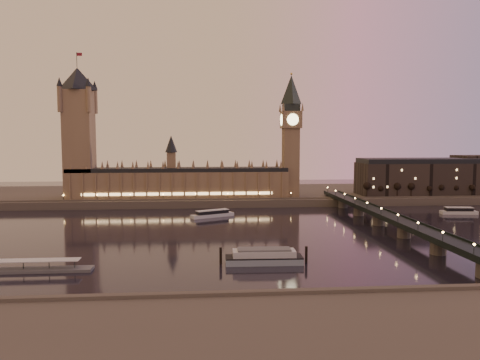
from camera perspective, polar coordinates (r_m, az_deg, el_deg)
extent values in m
plane|color=black|center=(275.31, -0.25, -6.53)|extent=(700.00, 700.00, 0.00)
cube|color=#423D35|center=(439.96, 1.99, -1.76)|extent=(560.00, 130.00, 6.00)
cube|color=brown|center=(392.24, -7.46, -0.58)|extent=(180.00, 26.00, 22.00)
cube|color=black|center=(391.21, -7.48, 1.26)|extent=(180.00, 22.00, 3.20)
cube|color=#FFCC7F|center=(379.48, -7.54, -1.68)|extent=(153.00, 0.25, 2.20)
cube|color=brown|center=(402.35, -18.99, 4.04)|extent=(22.00, 22.00, 88.00)
cone|color=black|center=(405.13, -19.22, 11.55)|extent=(31.68, 31.68, 18.00)
cylinder|color=black|center=(407.16, -19.28, 13.65)|extent=(0.44, 0.44, 12.00)
cube|color=maroon|center=(407.35, -18.99, 14.29)|extent=(4.00, 0.15, 2.50)
cube|color=brown|center=(397.50, 6.18, 2.11)|extent=(13.00, 13.00, 58.00)
cube|color=brown|center=(397.28, 6.23, 7.30)|extent=(16.00, 16.00, 14.00)
cylinder|color=#FFEAA5|center=(389.26, 6.46, 7.35)|extent=(9.60, 0.35, 9.60)
cylinder|color=#FFEAA5|center=(395.83, 5.06, 7.32)|extent=(0.35, 9.60, 9.60)
cube|color=black|center=(397.80, 6.25, 8.74)|extent=(13.00, 13.00, 6.00)
cone|color=black|center=(399.05, 6.27, 10.89)|extent=(17.68, 17.68, 24.00)
sphere|color=gold|center=(400.58, 6.29, 12.74)|extent=(2.00, 2.00, 2.00)
cube|color=black|center=(295.38, 17.90, -4.40)|extent=(13.00, 260.00, 2.00)
cube|color=black|center=(292.80, 16.76, -4.16)|extent=(0.60, 260.00, 1.00)
cube|color=black|center=(297.61, 19.03, -4.07)|extent=(0.60, 260.00, 1.00)
cube|color=black|center=(441.72, 21.22, 0.14)|extent=(110.00, 36.00, 28.00)
cube|color=black|center=(440.73, 21.29, 2.21)|extent=(108.00, 34.00, 4.00)
cylinder|color=black|center=(404.79, 15.29, -1.53)|extent=(0.70, 0.70, 8.07)
sphere|color=black|center=(404.34, 15.30, -0.94)|extent=(5.38, 5.38, 5.38)
cylinder|color=black|center=(409.38, 16.99, -1.50)|extent=(0.70, 0.70, 8.07)
sphere|color=black|center=(408.93, 17.01, -0.92)|extent=(5.38, 5.38, 5.38)
cylinder|color=black|center=(414.32, 18.66, -1.47)|extent=(0.70, 0.70, 8.07)
sphere|color=black|center=(413.88, 18.67, -0.89)|extent=(5.38, 5.38, 5.38)
cylinder|color=black|center=(419.60, 20.28, -1.44)|extent=(0.70, 0.70, 8.07)
sphere|color=black|center=(419.17, 20.30, -0.87)|extent=(5.38, 5.38, 5.38)
cylinder|color=black|center=(425.22, 21.86, -1.41)|extent=(0.70, 0.70, 8.07)
sphere|color=black|center=(424.79, 21.88, -0.84)|extent=(5.38, 5.38, 5.38)
cylinder|color=black|center=(431.14, 23.40, -1.38)|extent=(0.70, 0.70, 8.07)
sphere|color=black|center=(430.72, 23.42, -0.82)|extent=(5.38, 5.38, 5.38)
cylinder|color=black|center=(437.37, 24.90, -1.35)|extent=(0.70, 0.70, 8.07)
sphere|color=black|center=(436.96, 24.92, -0.80)|extent=(5.38, 5.38, 5.38)
cylinder|color=black|center=(443.89, 26.35, -1.31)|extent=(0.70, 0.70, 8.07)
sphere|color=black|center=(443.48, 26.37, -0.77)|extent=(5.38, 5.38, 5.38)
cube|color=silver|center=(332.29, -3.37, -4.32)|extent=(31.47, 20.29, 2.33)
cube|color=black|center=(331.92, -3.38, -3.93)|extent=(23.53, 15.50, 2.33)
cube|color=silver|center=(331.71, -3.38, -3.69)|extent=(24.22, 16.03, 0.42)
cube|color=silver|center=(380.27, 25.11, -3.60)|extent=(26.37, 10.02, 2.36)
cube|color=black|center=(379.94, 25.13, -3.25)|extent=(19.58, 7.97, 2.36)
cube|color=silver|center=(379.75, 25.13, -3.04)|extent=(20.13, 8.31, 0.43)
cube|color=#8398A7|center=(210.80, 2.94, -9.77)|extent=(34.33, 10.45, 2.77)
cube|color=black|center=(210.38, 2.94, -9.34)|extent=(34.33, 10.45, 0.53)
cube|color=silver|center=(209.98, 2.95, -8.90)|extent=(27.91, 9.22, 2.77)
cube|color=#595B5E|center=(209.56, 2.95, -8.43)|extent=(23.63, 8.05, 0.75)
cylinder|color=black|center=(210.06, -2.37, -9.19)|extent=(1.17, 1.17, 7.25)
cylinder|color=black|center=(214.05, 8.08, -8.97)|extent=(1.17, 1.17, 7.25)
cube|color=#595B5E|center=(215.97, -23.30, -10.03)|extent=(43.87, 7.31, 1.25)
cube|color=silver|center=(215.29, -23.61, -8.96)|extent=(35.51, 6.27, 0.31)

